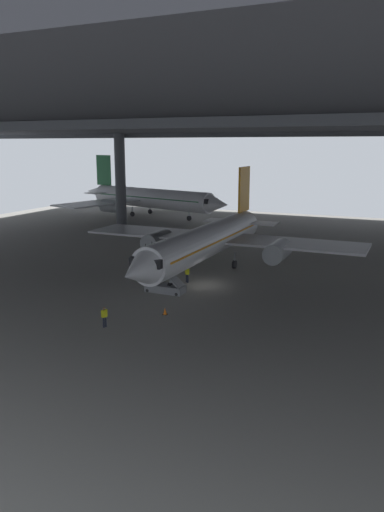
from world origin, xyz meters
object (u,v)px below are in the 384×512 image
(crew_worker_near_nose, at_px, (104,316))
(crew_worker_by_stairs, at_px, (187,273))
(boarding_stairs, at_px, (165,284))
(airplane_distant, at_px, (149,198))
(traffic_cone_orange, at_px, (165,311))
(airplane_main, at_px, (209,240))
(baggage_tug, at_px, (195,248))

(crew_worker_near_nose, distance_m, crew_worker_by_stairs, 13.76)
(boarding_stairs, bearing_deg, crew_worker_by_stairs, 81.68)
(airplane_distant, bearing_deg, crew_worker_by_stairs, -56.90)
(boarding_stairs, relative_size, traffic_cone_orange, 7.46)
(airplane_distant, xyz_separation_m, traffic_cone_orange, (28.38, -49.39, -3.12))
(airplane_main, distance_m, baggage_tug, 9.71)
(baggage_tug, bearing_deg, airplane_main, -57.82)
(airplane_main, bearing_deg, crew_worker_by_stairs, -90.59)
(traffic_cone_orange, height_order, baggage_tug, baggage_tug)
(boarding_stairs, xyz_separation_m, airplane_distant, (-25.49, 43.74, 2.69))
(airplane_distant, relative_size, baggage_tug, 15.31)
(crew_worker_near_nose, height_order, baggage_tug, crew_worker_near_nose)
(airplane_distant, bearing_deg, airplane_main, -52.86)
(airplane_main, bearing_deg, traffic_cone_orange, -81.32)
(airplane_main, relative_size, crew_worker_by_stairs, 20.39)
(crew_worker_near_nose, relative_size, airplane_distant, 0.04)
(airplane_main, xyz_separation_m, traffic_cone_orange, (2.28, -14.94, -3.00))
(crew_worker_by_stairs, height_order, airplane_distant, airplane_distant)
(crew_worker_by_stairs, height_order, baggage_tug, crew_worker_by_stairs)
(crew_worker_by_stairs, xyz_separation_m, traffic_cone_orange, (2.34, -9.45, -0.64))
(boarding_stairs, distance_m, airplane_distant, 50.69)
(airplane_main, bearing_deg, baggage_tug, 122.18)
(airplane_distant, height_order, traffic_cone_orange, airplane_distant)
(boarding_stairs, distance_m, traffic_cone_orange, 6.36)
(boarding_stairs, height_order, crew_worker_near_nose, boarding_stairs)
(traffic_cone_orange, bearing_deg, crew_worker_by_stairs, 103.90)
(boarding_stairs, relative_size, baggage_tug, 1.94)
(airplane_main, height_order, crew_worker_near_nose, airplane_main)
(airplane_main, distance_m, crew_worker_by_stairs, 5.98)
(airplane_distant, bearing_deg, traffic_cone_orange, -60.12)
(airplane_distant, distance_m, traffic_cone_orange, 57.05)
(baggage_tug, bearing_deg, airplane_distant, 128.50)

